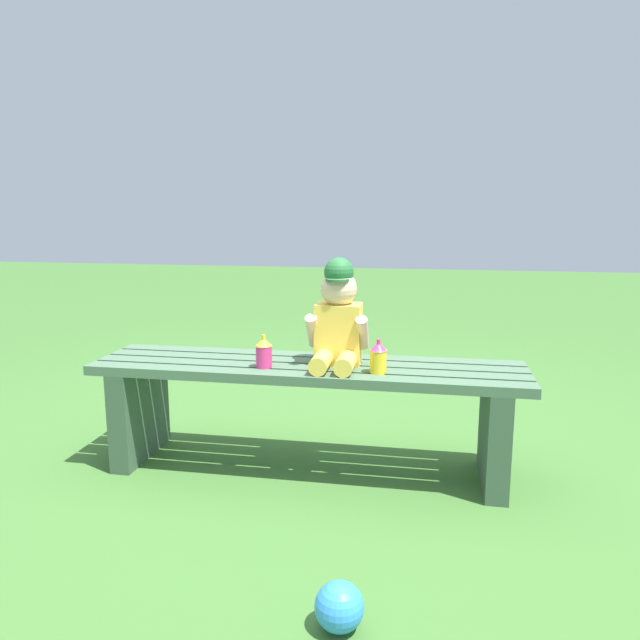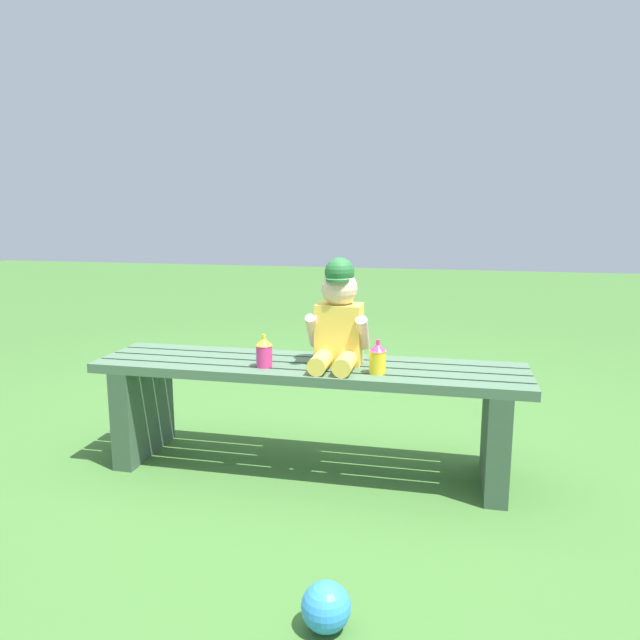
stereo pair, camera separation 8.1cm
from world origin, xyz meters
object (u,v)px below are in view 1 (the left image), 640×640
(child_figure, at_px, (338,319))
(toy_ball, at_px, (339,607))
(sippy_cup_right, at_px, (378,357))
(park_bench, at_px, (308,397))
(sippy_cup_left, at_px, (264,352))

(child_figure, xyz_separation_m, toy_ball, (0.14, -0.89, -0.54))
(sippy_cup_right, bearing_deg, toy_ball, -91.35)
(park_bench, bearing_deg, toy_ball, -73.81)
(park_bench, distance_m, child_figure, 0.33)
(child_figure, bearing_deg, park_bench, -177.23)
(park_bench, xyz_separation_m, toy_ball, (0.26, -0.89, -0.23))
(sippy_cup_right, distance_m, toy_ball, 0.91)
(child_figure, distance_m, sippy_cup_right, 0.22)
(child_figure, relative_size, sippy_cup_right, 3.26)
(sippy_cup_right, relative_size, toy_ball, 1.01)
(child_figure, relative_size, sippy_cup_left, 3.26)
(child_figure, bearing_deg, toy_ball, -80.99)
(park_bench, height_order, sippy_cup_left, sippy_cup_left)
(sippy_cup_right, height_order, toy_ball, sippy_cup_right)
(park_bench, relative_size, sippy_cup_right, 13.25)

